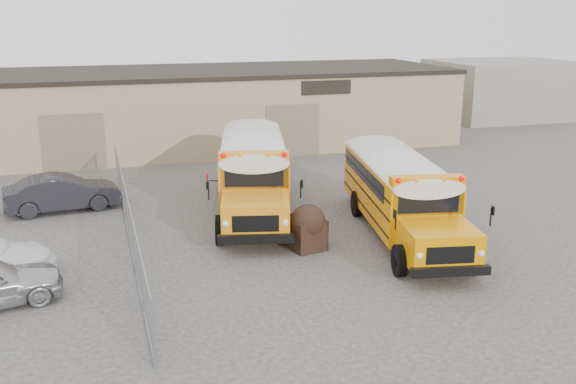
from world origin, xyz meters
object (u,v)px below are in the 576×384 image
object	(u,v)px
car_dark	(62,193)
tarp_bundle	(308,227)
school_bus_left	(252,137)
school_bus_right	(364,153)

from	to	relation	value
car_dark	tarp_bundle	bearing A→B (deg)	-138.87
school_bus_left	car_dark	world-z (taller)	school_bus_left
school_bus_right	tarp_bundle	size ratio (longest dim) A/B	6.29
tarp_bundle	car_dark	xyz separation A→B (m)	(-8.35, 7.39, -0.08)
car_dark	school_bus_right	bearing A→B (deg)	-99.65
school_bus_right	school_bus_left	bearing A→B (deg)	130.16
school_bus_left	tarp_bundle	bearing A→B (deg)	-94.43
tarp_bundle	school_bus_left	bearing A→B (deg)	85.57
school_bus_left	tarp_bundle	xyz separation A→B (m)	(-0.91, -11.78, -0.97)
school_bus_right	car_dark	size ratio (longest dim) A/B	2.23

